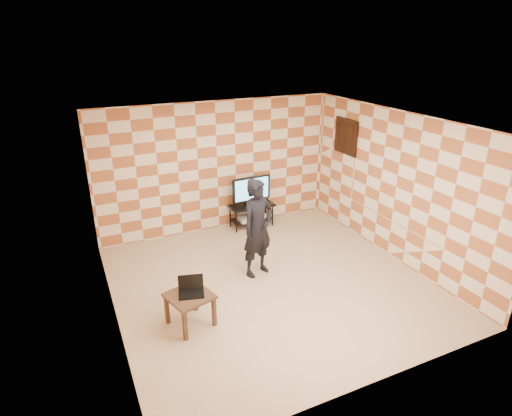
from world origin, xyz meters
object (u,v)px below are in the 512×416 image
(person, at_px, (258,228))
(tv_stand, at_px, (251,210))
(side_table, at_px, (190,300))
(tv, at_px, (251,189))

(person, bearing_deg, tv_stand, 50.26)
(tv_stand, distance_m, person, 2.03)
(side_table, xyz_separation_m, person, (1.48, 0.89, 0.45))
(side_table, bearing_deg, tv_stand, 51.19)
(tv, relative_size, person, 0.50)
(side_table, bearing_deg, tv, 51.16)
(tv_stand, relative_size, side_table, 1.35)
(tv_stand, xyz_separation_m, person, (-0.71, -1.83, 0.50))
(side_table, distance_m, person, 1.79)
(tv_stand, height_order, person, person)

